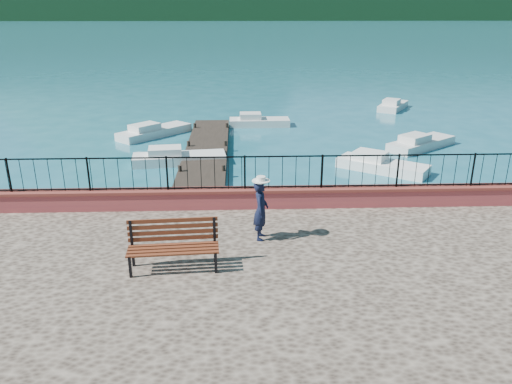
{
  "coord_description": "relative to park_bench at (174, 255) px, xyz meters",
  "views": [
    {
      "loc": [
        -0.5,
        -9.78,
        6.67
      ],
      "look_at": [
        -0.05,
        2.0,
        2.3
      ],
      "focal_mm": 35.0,
      "sensor_mm": 36.0,
      "label": 1
    }
  ],
  "objects": [
    {
      "name": "boat_5",
      "position": [
        12.31,
        24.36,
        -1.13
      ],
      "size": [
        2.87,
        3.56,
        0.8
      ],
      "primitive_type": "cube",
      "rotation": [
        0.0,
        0.0,
        1.02
      ],
      "color": "silver",
      "rests_on": "ground"
    },
    {
      "name": "boat_1",
      "position": [
        7.71,
        10.53,
        -1.13
      ],
      "size": [
        3.88,
        3.3,
        0.8
      ],
      "primitive_type": "cube",
      "rotation": [
        0.0,
        0.0,
        -0.62
      ],
      "color": "white",
      "rests_on": "ground"
    },
    {
      "name": "boat_3",
      "position": [
        -3.13,
        17.26,
        -1.13
      ],
      "size": [
        3.89,
        4.02,
        0.8
      ],
      "primitive_type": "cube",
      "rotation": [
        0.0,
        0.0,
        0.82
      ],
      "color": "silver",
      "rests_on": "ground"
    },
    {
      "name": "boat_2",
      "position": [
        10.72,
        14.2,
        -1.13
      ],
      "size": [
        4.05,
        3.46,
        0.8
      ],
      "primitive_type": "cube",
      "rotation": [
        0.0,
        0.0,
        0.63
      ],
      "color": "silver",
      "rests_on": "ground"
    },
    {
      "name": "person",
      "position": [
        2.0,
        1.48,
        0.44
      ],
      "size": [
        0.45,
        0.61,
        1.52
      ],
      "primitive_type": "imported",
      "rotation": [
        0.0,
        0.0,
        1.41
      ],
      "color": "black",
      "rests_on": "promenade"
    },
    {
      "name": "railing",
      "position": [
        1.94,
        3.57,
        0.73
      ],
      "size": [
        27.0,
        0.05,
        0.95
      ],
      "primitive_type": "cube",
      "color": "black",
      "rests_on": "parapet"
    },
    {
      "name": "far_forest",
      "position": [
        1.94,
        299.87,
        7.47
      ],
      "size": [
        900.0,
        60.0,
        18.0
      ],
      "primitive_type": "cube",
      "color": "black",
      "rests_on": "ground"
    },
    {
      "name": "boat_0",
      "position": [
        -1.21,
        12.0,
        -1.13
      ],
      "size": [
        4.29,
        1.79,
        0.8
      ],
      "primitive_type": "cube",
      "rotation": [
        0.0,
        0.0,
        0.12
      ],
      "color": "silver",
      "rests_on": "ground"
    },
    {
      "name": "parapet",
      "position": [
        1.94,
        3.57,
        -0.04
      ],
      "size": [
        28.0,
        0.46,
        0.58
      ],
      "primitive_type": "cube",
      "color": "#A5403B",
      "rests_on": "promenade"
    },
    {
      "name": "park_bench",
      "position": [
        0.0,
        0.0,
        0.0
      ],
      "size": [
        2.03,
        0.78,
        1.11
      ],
      "rotation": [
        0.0,
        0.0,
        0.07
      ],
      "color": "black",
      "rests_on": "promenade"
    },
    {
      "name": "boat_4",
      "position": [
        2.77,
        19.55,
        -1.13
      ],
      "size": [
        3.58,
        1.34,
        0.8
      ],
      "primitive_type": "cube",
      "rotation": [
        0.0,
        0.0,
        0.01
      ],
      "color": "silver",
      "rests_on": "ground"
    },
    {
      "name": "hat",
      "position": [
        2.0,
        1.48,
        1.26
      ],
      "size": [
        0.44,
        0.44,
        0.12
      ],
      "primitive_type": "cylinder",
      "color": "white",
      "rests_on": "person"
    },
    {
      "name": "ground",
      "position": [
        1.94,
        -0.13,
        -1.53
      ],
      "size": [
        2000.0,
        2000.0,
        0.0
      ],
      "primitive_type": "plane",
      "color": "#19596B",
      "rests_on": "ground"
    },
    {
      "name": "dock",
      "position": [
        -0.06,
        11.87,
        -1.38
      ],
      "size": [
        2.0,
        16.0,
        0.3
      ],
      "primitive_type": "cube",
      "color": "#2D231C",
      "rests_on": "ground"
    },
    {
      "name": "companion_hill",
      "position": [
        221.94,
        559.87,
        -1.53
      ],
      "size": [
        448.0,
        384.0,
        180.0
      ],
      "primitive_type": "ellipsoid",
      "color": "#142D23",
      "rests_on": "ground"
    }
  ]
}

